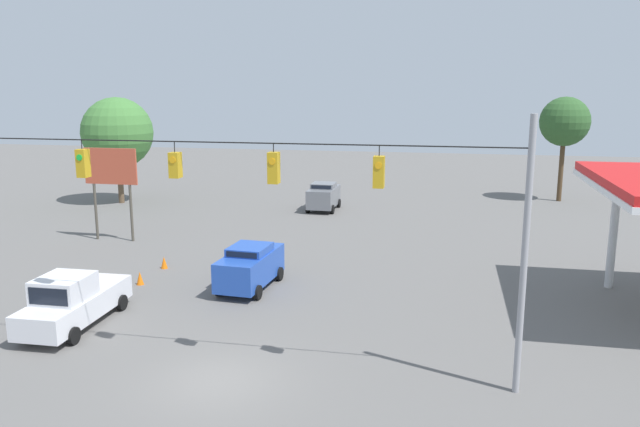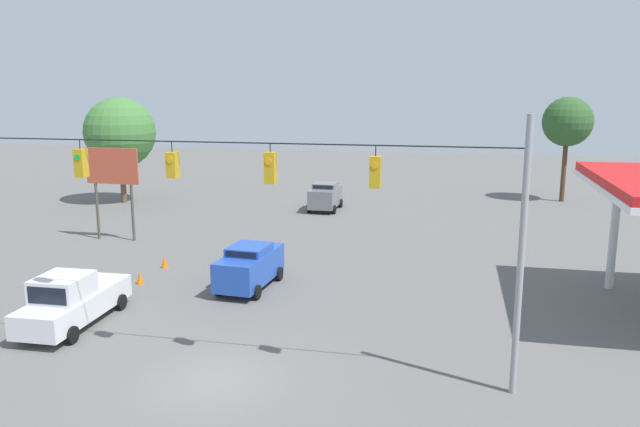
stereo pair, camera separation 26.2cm
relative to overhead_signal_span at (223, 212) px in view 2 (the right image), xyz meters
name	(u,v)px [view 2 (the right image)]	position (x,y,z in m)	size (l,w,h in m)	color
ground_plane	(214,381)	(0.04, 1.15, -5.15)	(140.00, 140.00, 0.00)	#605E5B
overhead_signal_span	(223,212)	(0.00, 0.00, 0.00)	(18.29, 0.38, 8.29)	#939399
sedan_blue_withflow_mid	(250,266)	(1.84, -7.85, -4.11)	(2.26, 4.46, 1.98)	#234CB2
sedan_grey_withflow_deep	(325,196)	(2.11, -26.37, -4.09)	(2.09, 3.86, 2.03)	slate
pickup_truck_white_parked_shoulder	(72,301)	(7.05, -2.10, -4.17)	(2.20, 5.46, 2.12)	silver
traffic_cone_nearest	(110,295)	(7.09, -4.80, -4.84)	(0.34, 0.34, 0.62)	orange
traffic_cone_second	(140,278)	(7.00, -7.27, -4.84)	(0.34, 0.34, 0.62)	orange
traffic_cone_third	(164,262)	(7.05, -9.94, -4.84)	(0.34, 0.34, 0.62)	orange
roadside_billboard	(112,174)	(12.54, -14.87, -1.18)	(3.29, 0.16, 5.49)	#4C473D
pedestrian	(35,302)	(8.47, -1.87, -4.23)	(0.40, 0.28, 1.80)	#2D334C
tree_horizon_left	(568,122)	(-15.63, -33.79, 1.11)	(3.85, 3.85, 8.23)	#4C3823
tree_horizon_right	(120,133)	(18.28, -26.06, 0.33)	(5.44, 5.44, 8.22)	brown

